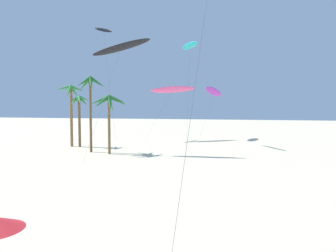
{
  "coord_description": "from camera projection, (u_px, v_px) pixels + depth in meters",
  "views": [
    {
      "loc": [
        5.31,
        1.32,
        6.05
      ],
      "look_at": [
        0.22,
        22.38,
        4.71
      ],
      "focal_mm": 33.28,
      "sensor_mm": 36.0,
      "label": 1
    }
  ],
  "objects": [
    {
      "name": "flying_kite_7",
      "position": [
        104.0,
        30.0,
        57.62
      ],
      "size": [
        5.11,
        6.61,
        21.12
      ],
      "color": "black",
      "rests_on": "ground"
    },
    {
      "name": "palm_tree_0",
      "position": [
        71.0,
        99.0,
        47.13
      ],
      "size": [
        4.08,
        3.52,
        9.38
      ],
      "color": "olive",
      "rests_on": "ground"
    },
    {
      "name": "palm_tree_1",
      "position": [
        79.0,
        105.0,
        46.65
      ],
      "size": [
        3.57,
        3.54,
        7.76
      ],
      "color": "brown",
      "rests_on": "ground"
    },
    {
      "name": "flying_kite_5",
      "position": [
        189.0,
        46.0,
        48.13
      ],
      "size": [
        4.15,
        6.49,
        16.13
      ],
      "color": "#19B2B7",
      "rests_on": "ground"
    },
    {
      "name": "flying_kite_3",
      "position": [
        121.0,
        47.0,
        39.58
      ],
      "size": [
        7.84,
        8.23,
        15.02
      ],
      "color": "black",
      "rests_on": "ground"
    },
    {
      "name": "flying_kite_1",
      "position": [
        214.0,
        92.0,
        58.56
      ],
      "size": [
        3.5,
        10.64,
        10.16
      ],
      "color": "purple",
      "rests_on": "ground"
    },
    {
      "name": "flying_kite_2",
      "position": [
        173.0,
        89.0,
        56.45
      ],
      "size": [
        7.75,
        11.09,
        10.16
      ],
      "color": "#EA5193",
      "rests_on": "ground"
    },
    {
      "name": "palm_tree_2",
      "position": [
        91.0,
        89.0,
        41.15
      ],
      "size": [
        4.05,
        4.21,
        10.12
      ],
      "color": "brown",
      "rests_on": "ground"
    },
    {
      "name": "palm_tree_3",
      "position": [
        109.0,
        105.0,
        39.5
      ],
      "size": [
        4.84,
        4.57,
        7.61
      ],
      "color": "brown",
      "rests_on": "ground"
    }
  ]
}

